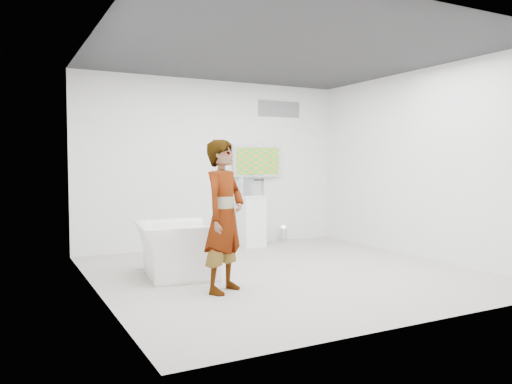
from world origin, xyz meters
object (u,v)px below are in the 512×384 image
tv (257,161)px  person (224,216)px  floor_uplight (283,234)px  armchair (176,250)px  pedestal (251,221)px

tv → person: 3.69m
tv → floor_uplight: tv is taller
armchair → pedestal: (1.99, 1.69, 0.11)m
pedestal → floor_uplight: (0.78, 0.18, -0.32)m
armchair → floor_uplight: armchair is taller
person → pedestal: 3.25m
tv → floor_uplight: size_ratio=3.36×
person → tv: bearing=21.7°
person → pedestal: bearing=22.7°
armchair → pedestal: 2.61m
tv → pedestal: tv is taller
pedestal → tv: bearing=48.2°
person → pedestal: (1.74, 2.71, -0.43)m
person → armchair: size_ratio=1.61×
pedestal → floor_uplight: size_ratio=3.14×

